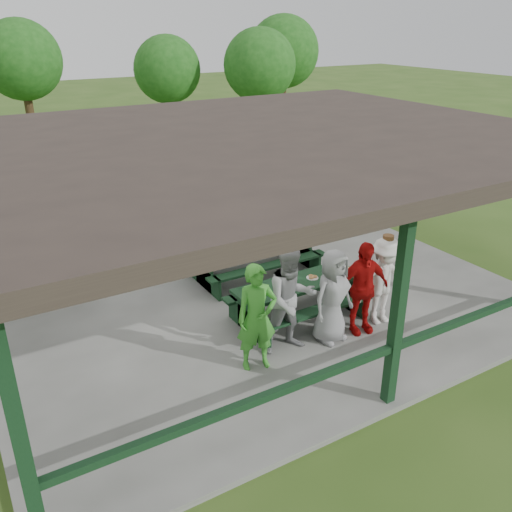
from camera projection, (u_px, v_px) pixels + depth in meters
ground at (255, 299)px, 10.93m from camera, size 90.00×90.00×0.00m
concrete_slab at (255, 297)px, 10.91m from camera, size 10.00×8.00×0.10m
pavilion_structure at (254, 142)px, 9.65m from camera, size 10.60×8.60×3.24m
picnic_table_near at (298, 296)px, 9.85m from camera, size 2.43×1.39×0.75m
picnic_table_far at (255, 254)px, 11.55m from camera, size 2.78×1.39×0.75m
table_setting at (303, 278)px, 9.80m from camera, size 2.27×0.45×0.10m
contestant_green at (257, 318)px, 8.33m from camera, size 0.72×0.56×1.76m
contestant_grey_left at (291, 299)px, 8.76m from camera, size 0.99×0.82×1.86m
contestant_grey_mid at (332, 296)px, 9.06m from camera, size 0.89×0.65×1.66m
contestant_red at (362, 288)px, 9.31m from camera, size 1.06×0.61×1.69m
contestant_white_fedora at (384, 281)px, 9.60m from camera, size 1.13×0.74×1.70m
spectator_lblue at (200, 237)px, 11.64m from camera, size 1.50×0.67×1.56m
spectator_blue at (146, 227)px, 11.64m from camera, size 0.82×0.66×1.95m
spectator_grey at (281, 222)px, 12.54m from camera, size 0.80×0.65×1.56m
pickup_truck at (160, 157)px, 18.76m from camera, size 6.16×4.27×1.56m
farm_trailer at (24, 183)px, 15.99m from camera, size 4.33×2.40×1.50m
tree_left at (21, 60)px, 22.95m from camera, size 3.37×3.37×5.26m
tree_mid at (167, 70)px, 23.90m from camera, size 2.94×2.94×4.59m
tree_right at (260, 66)px, 23.46m from camera, size 3.14×3.14×4.90m
tree_far_right at (283, 52)px, 26.52m from camera, size 3.48×3.48×5.43m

